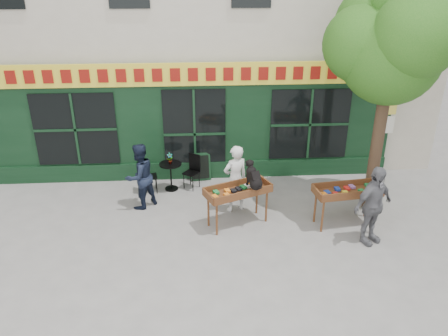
{
  "coord_description": "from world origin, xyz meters",
  "views": [
    {
      "loc": [
        0.05,
        -9.04,
        5.48
      ],
      "look_at": [
        0.69,
        0.5,
        1.12
      ],
      "focal_mm": 35.0,
      "sensor_mm": 36.0,
      "label": 1
    }
  ],
  "objects_px": {
    "man_right": "(373,206)",
    "man_left": "(140,176)",
    "bistro_table": "(171,171)",
    "woman": "(235,179)",
    "book_cart_center": "(238,193)",
    "book_cart_right": "(347,193)",
    "dog": "(254,175)"
  },
  "relations": [
    {
      "from": "book_cart_right",
      "to": "bistro_table",
      "type": "distance_m",
      "value": 4.62
    },
    {
      "from": "man_right",
      "to": "man_left",
      "type": "xyz_separation_m",
      "value": [
        -5.13,
        1.91,
        -0.06
      ]
    },
    {
      "from": "bistro_table",
      "to": "book_cart_center",
      "type": "bearing_deg",
      "value": -49.08
    },
    {
      "from": "man_right",
      "to": "man_left",
      "type": "bearing_deg",
      "value": 132.45
    },
    {
      "from": "book_cart_center",
      "to": "woman",
      "type": "xyz_separation_m",
      "value": [
        0.0,
        0.65,
        0.04
      ]
    },
    {
      "from": "man_right",
      "to": "dog",
      "type": "bearing_deg",
      "value": 133.14
    },
    {
      "from": "book_cart_center",
      "to": "book_cart_right",
      "type": "bearing_deg",
      "value": -27.19
    },
    {
      "from": "man_right",
      "to": "bistro_table",
      "type": "bearing_deg",
      "value": 120.47
    },
    {
      "from": "book_cart_center",
      "to": "man_left",
      "type": "xyz_separation_m",
      "value": [
        -2.33,
        0.98,
        0.02
      ]
    },
    {
      "from": "book_cart_right",
      "to": "man_right",
      "type": "bearing_deg",
      "value": -75.35
    },
    {
      "from": "bistro_table",
      "to": "man_left",
      "type": "relative_size",
      "value": 0.45
    },
    {
      "from": "book_cart_right",
      "to": "woman",
      "type": "bearing_deg",
      "value": 154.54
    },
    {
      "from": "bistro_table",
      "to": "woman",
      "type": "bearing_deg",
      "value": -37.05
    },
    {
      "from": "man_right",
      "to": "bistro_table",
      "type": "distance_m",
      "value": 5.25
    },
    {
      "from": "dog",
      "to": "bistro_table",
      "type": "xyz_separation_m",
      "value": [
        -1.98,
        1.93,
        -0.75
      ]
    },
    {
      "from": "dog",
      "to": "woman",
      "type": "relative_size",
      "value": 0.35
    },
    {
      "from": "woman",
      "to": "dog",
      "type": "bearing_deg",
      "value": 93.42
    },
    {
      "from": "woman",
      "to": "book_cart_right",
      "type": "bearing_deg",
      "value": 138.54
    },
    {
      "from": "woman",
      "to": "bistro_table",
      "type": "bearing_deg",
      "value": -60.19
    },
    {
      "from": "woman",
      "to": "man_right",
      "type": "distance_m",
      "value": 3.21
    },
    {
      "from": "book_cart_center",
      "to": "man_left",
      "type": "height_order",
      "value": "man_left"
    },
    {
      "from": "dog",
      "to": "bistro_table",
      "type": "height_order",
      "value": "dog"
    },
    {
      "from": "book_cart_center",
      "to": "bistro_table",
      "type": "bearing_deg",
      "value": 107.77
    },
    {
      "from": "dog",
      "to": "book_cart_right",
      "type": "distance_m",
      "value": 2.2
    },
    {
      "from": "dog",
      "to": "man_right",
      "type": "bearing_deg",
      "value": -42.85
    },
    {
      "from": "man_right",
      "to": "man_left",
      "type": "height_order",
      "value": "man_right"
    },
    {
      "from": "book_cart_right",
      "to": "man_right",
      "type": "xyz_separation_m",
      "value": [
        0.3,
        -0.75,
        0.08
      ]
    },
    {
      "from": "bistro_table",
      "to": "man_left",
      "type": "height_order",
      "value": "man_left"
    },
    {
      "from": "book_cart_right",
      "to": "man_left",
      "type": "bearing_deg",
      "value": 159.37
    },
    {
      "from": "man_left",
      "to": "woman",
      "type": "bearing_deg",
      "value": 127.98
    },
    {
      "from": "bistro_table",
      "to": "man_left",
      "type": "distance_m",
      "value": 1.18
    },
    {
      "from": "woman",
      "to": "book_cart_center",
      "type": "bearing_deg",
      "value": 66.85
    }
  ]
}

